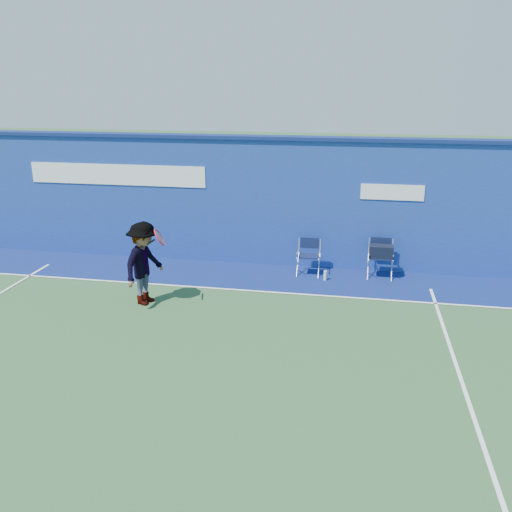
% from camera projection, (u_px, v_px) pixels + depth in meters
% --- Properties ---
extents(ground, '(80.00, 80.00, 0.00)m').
position_uv_depth(ground, '(171.00, 361.00, 8.71)').
color(ground, '#2E532C').
rests_on(ground, ground).
extents(stadium_wall, '(24.00, 0.50, 3.08)m').
position_uv_depth(stadium_wall, '(238.00, 200.00, 13.10)').
color(stadium_wall, navy).
rests_on(stadium_wall, ground).
extents(out_of_bounds_strip, '(24.00, 1.80, 0.01)m').
position_uv_depth(out_of_bounds_strip, '(229.00, 275.00, 12.55)').
color(out_of_bounds_strip, navy).
rests_on(out_of_bounds_strip, ground).
extents(court_lines, '(24.00, 12.00, 0.01)m').
position_uv_depth(court_lines, '(182.00, 343.00, 9.27)').
color(court_lines, white).
rests_on(court_lines, out_of_bounds_strip).
extents(directors_chair_left, '(0.49, 0.44, 0.83)m').
position_uv_depth(directors_chair_left, '(308.00, 264.00, 12.52)').
color(directors_chair_left, silver).
rests_on(directors_chair_left, ground).
extents(directors_chair_right, '(0.53, 0.47, 0.88)m').
position_uv_depth(directors_chair_right, '(380.00, 262.00, 12.30)').
color(directors_chair_right, silver).
rests_on(directors_chair_right, ground).
extents(water_bottle, '(0.07, 0.07, 0.23)m').
position_uv_depth(water_bottle, '(325.00, 276.00, 12.19)').
color(water_bottle, white).
rests_on(water_bottle, ground).
extents(tennis_player, '(0.98, 1.21, 1.69)m').
position_uv_depth(tennis_player, '(144.00, 263.00, 10.73)').
color(tennis_player, '#EA4738').
rests_on(tennis_player, ground).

